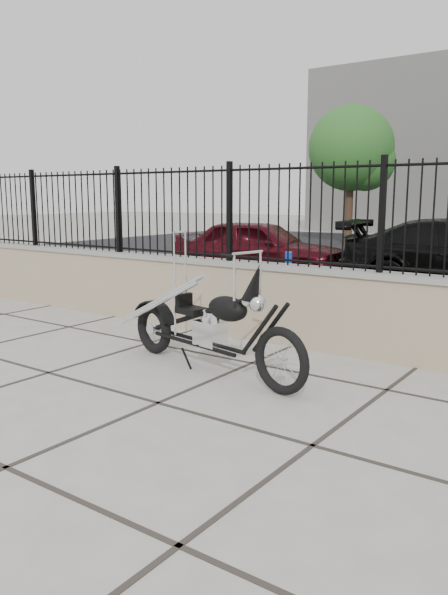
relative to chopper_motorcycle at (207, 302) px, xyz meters
name	(u,v)px	position (x,y,z in m)	size (l,w,h in m)	color
ground_plane	(158,403)	(0.24, -1.02, -0.72)	(90.00, 90.00, 0.00)	#99968E
retaining_wall	(297,306)	(0.24, 1.48, -0.24)	(14.00, 0.36, 0.96)	gray
iron_fence	(299,215)	(0.24, 1.48, 0.84)	(14.00, 0.08, 1.20)	black
chopper_motorcycle	(207,302)	(0.00, 0.00, 0.00)	(2.41, 0.42, 1.45)	black
car_red	(260,248)	(-3.25, 6.16, -0.08)	(1.53, 3.80, 1.29)	#3E0810
bollard_a	(288,281)	(-0.93, 3.33, -0.26)	(0.11, 0.11, 0.92)	blue
tree_left	(351,144)	(-5.29, 15.53, 2.88)	(3.05, 3.05, 5.15)	#382619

